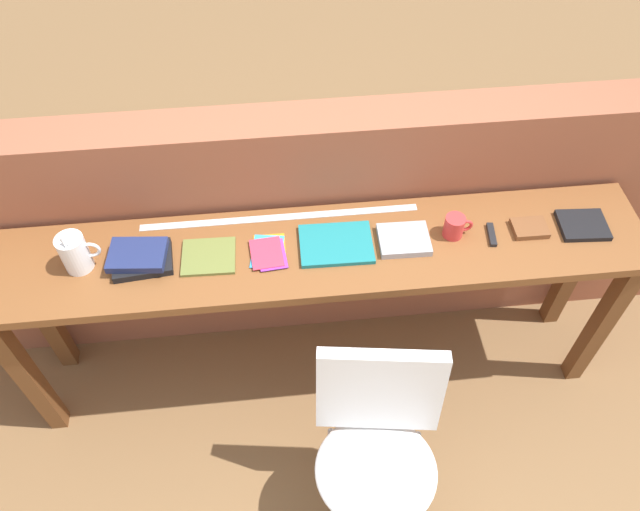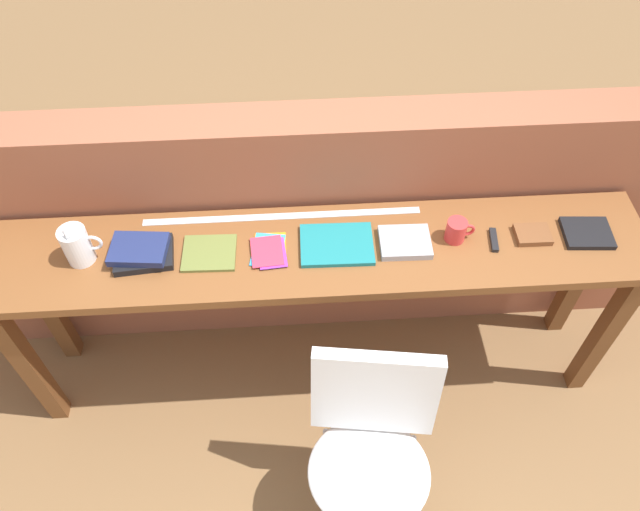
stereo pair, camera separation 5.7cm
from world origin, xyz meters
TOP-DOWN VIEW (x-y plane):
  - ground_plane at (0.00, 0.00)m, footprint 40.00×40.00m
  - brick_wall_back at (0.00, 0.64)m, footprint 6.00×0.20m
  - sideboard at (0.00, 0.30)m, footprint 2.50×0.44m
  - chair_white_moulded at (0.14, -0.32)m, footprint 0.50×0.51m
  - pitcher_white at (-0.87, 0.31)m, footprint 0.14×0.10m
  - book_stack_leftmost at (-0.65, 0.30)m, footprint 0.23×0.18m
  - magazine_cycling at (-0.41, 0.30)m, footprint 0.20×0.17m
  - pamphlet_pile_colourful at (-0.19, 0.30)m, footprint 0.14×0.18m
  - book_open_centre at (0.07, 0.31)m, footprint 0.27×0.21m
  - book_grey_hardcover at (0.32, 0.30)m, footprint 0.19×0.16m
  - mug at (0.51, 0.32)m, footprint 0.11×0.08m
  - multitool_folded at (0.66, 0.29)m, footprint 0.04×0.11m
  - leather_journal_brown at (0.81, 0.31)m, footprint 0.13×0.10m
  - book_repair_rightmost at (1.01, 0.30)m, footprint 0.19×0.16m
  - ruler_metal_back_edge at (-0.13, 0.47)m, footprint 1.07×0.03m

SIDE VIEW (x-z plane):
  - ground_plane at x=0.00m, z-range 0.00..0.00m
  - chair_white_moulded at x=0.14m, z-range 0.08..0.97m
  - brick_wall_back at x=0.00m, z-range 0.00..1.22m
  - sideboard at x=0.00m, z-range 0.30..1.18m
  - ruler_metal_back_edge at x=-0.13m, z-range 0.88..0.88m
  - pamphlet_pile_colourful at x=-0.19m, z-range 0.88..0.89m
  - magazine_cycling at x=-0.41m, z-range 0.88..0.89m
  - multitool_folded at x=0.66m, z-range 0.88..0.90m
  - book_open_centre at x=0.07m, z-range 0.88..0.90m
  - book_repair_rightmost at x=1.01m, z-range 0.88..0.90m
  - leather_journal_brown at x=0.81m, z-range 0.88..0.90m
  - book_grey_hardcover at x=0.32m, z-range 0.88..0.91m
  - book_stack_leftmost at x=-0.65m, z-range 0.88..0.94m
  - mug at x=0.51m, z-range 0.88..0.97m
  - pitcher_white at x=-0.87m, z-range 0.87..1.05m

